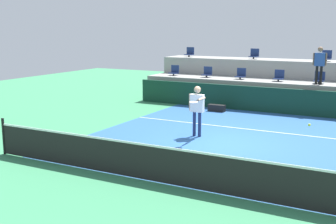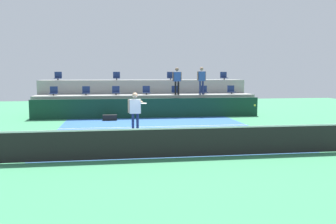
{
  "view_description": "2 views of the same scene",
  "coord_description": "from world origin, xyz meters",
  "views": [
    {
      "loc": [
        4.76,
        -12.54,
        3.62
      ],
      "look_at": [
        -1.03,
        -1.65,
        1.23
      ],
      "focal_mm": 46.24,
      "sensor_mm": 36.0,
      "label": 1
    },
    {
      "loc": [
        -2.02,
        -14.52,
        2.52
      ],
      "look_at": [
        -0.03,
        -1.52,
        1.12
      ],
      "focal_mm": 38.86,
      "sensor_mm": 36.0,
      "label": 2
    }
  ],
  "objects": [
    {
      "name": "spectator_leaning_on_rail",
      "position": [
        1.8,
        6.85,
        2.21
      ],
      "size": [
        0.57,
        0.24,
        1.61
      ],
      "color": "black",
      "rests_on": "seating_tier_lower"
    },
    {
      "name": "stadium_chair_upper_far_left",
      "position": [
        -5.36,
        9.03,
        2.31
      ],
      "size": [
        0.44,
        0.4,
        0.52
      ],
      "color": "#2D2D33",
      "rests_on": "seating_tier_upper"
    },
    {
      "name": "seating_tier_upper",
      "position": [
        0.0,
        9.1,
        1.05
      ],
      "size": [
        13.0,
        1.8,
        2.1
      ],
      "primitive_type": "cube",
      "color": "gray",
      "rests_on": "ground_plane"
    },
    {
      "name": "court_inner_paint",
      "position": [
        0.0,
        1.0,
        0.0
      ],
      "size": [
        9.0,
        10.0,
        0.01
      ],
      "primitive_type": "cube",
      "color": "#285693",
      "rests_on": "ground_plane"
    },
    {
      "name": "stadium_chair_upper_right",
      "position": [
        1.76,
        9.03,
        2.31
      ],
      "size": [
        0.44,
        0.4,
        0.52
      ],
      "color": "#2D2D33",
      "rests_on": "seating_tier_upper"
    },
    {
      "name": "ground_plane",
      "position": [
        0.0,
        0.0,
        0.0
      ],
      "size": [
        40.0,
        40.0,
        0.0
      ],
      "primitive_type": "plane",
      "color": "#388456"
    },
    {
      "name": "stadium_chair_lower_mid_left",
      "position": [
        -1.81,
        7.23,
        1.46
      ],
      "size": [
        0.44,
        0.4,
        0.52
      ],
      "color": "#2D2D33",
      "rests_on": "seating_tier_lower"
    },
    {
      "name": "stadium_chair_lower_center",
      "position": [
        0.0,
        7.23,
        1.46
      ],
      "size": [
        0.44,
        0.4,
        0.52
      ],
      "color": "#2D2D33",
      "rests_on": "seating_tier_lower"
    },
    {
      "name": "stadium_chair_lower_far_left",
      "position": [
        -5.38,
        7.23,
        1.46
      ],
      "size": [
        0.44,
        0.4,
        0.52
      ],
      "color": "#2D2D33",
      "rests_on": "seating_tier_lower"
    },
    {
      "name": "equipment_bag",
      "position": [
        -2.18,
        5.13,
        0.15
      ],
      "size": [
        0.76,
        0.28,
        0.3
      ],
      "primitive_type": "cube",
      "color": "black",
      "rests_on": "ground_plane"
    },
    {
      "name": "stadium_chair_lower_left",
      "position": [
        -3.55,
        7.23,
        1.46
      ],
      "size": [
        0.44,
        0.4,
        0.52
      ],
      "color": "#2D2D33",
      "rests_on": "seating_tier_lower"
    },
    {
      "name": "stadium_chair_lower_mid_right",
      "position": [
        1.77,
        7.23,
        1.46
      ],
      "size": [
        0.44,
        0.4,
        0.52
      ],
      "color": "#2D2D33",
      "rests_on": "seating_tier_lower"
    },
    {
      "name": "tennis_ball",
      "position": [
        3.04,
        -2.15,
        1.37
      ],
      "size": [
        0.07,
        0.07,
        0.07
      ],
      "color": "#CCE033"
    },
    {
      "name": "tennis_player",
      "position": [
        -1.09,
        0.54,
        1.06
      ],
      "size": [
        0.72,
        1.19,
        1.73
      ],
      "color": "navy",
      "rests_on": "ground_plane"
    },
    {
      "name": "tennis_net",
      "position": [
        0.0,
        -4.0,
        0.5
      ],
      "size": [
        10.48,
        0.08,
        1.07
      ],
      "color": "black",
      "rests_on": "ground_plane"
    },
    {
      "name": "seating_tier_lower",
      "position": [
        0.0,
        7.3,
        0.62
      ],
      "size": [
        13.0,
        1.8,
        1.25
      ],
      "primitive_type": "cube",
      "color": "gray",
      "rests_on": "ground_plane"
    },
    {
      "name": "sponsor_backboard",
      "position": [
        0.0,
        6.0,
        0.55
      ],
      "size": [
        13.0,
        0.16,
        1.1
      ],
      "primitive_type": "cube",
      "color": "#0F3323",
      "rests_on": "ground_plane"
    },
    {
      "name": "court_service_line",
      "position": [
        0.0,
        2.4,
        0.01
      ],
      "size": [
        9.0,
        0.06,
        0.0
      ],
      "primitive_type": "cube",
      "color": "white",
      "rests_on": "ground_plane"
    },
    {
      "name": "stadium_chair_upper_left",
      "position": [
        -1.74,
        9.03,
        2.31
      ],
      "size": [
        0.44,
        0.4,
        0.52
      ],
      "color": "#2D2D33",
      "rests_on": "seating_tier_upper"
    }
  ]
}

